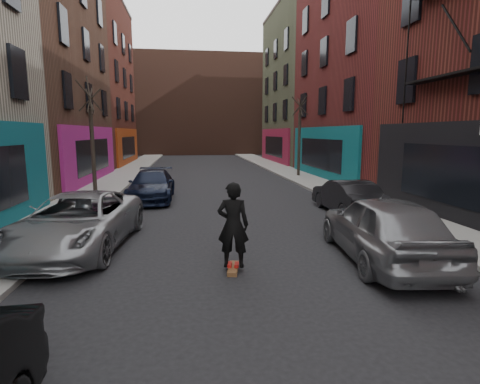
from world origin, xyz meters
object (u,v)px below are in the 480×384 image
object	(u,v)px
tree_left_far	(91,127)
parked_right_far	(383,228)
skateboard	(233,268)
parked_left_far	(78,222)
tree_right_far	(299,127)
pedestrian	(399,243)
skateboarder	(233,225)
parked_right_end	(346,196)
parked_left_end	(152,185)

from	to	relation	value
tree_left_far	parked_right_far	world-z (taller)	tree_left_far
skateboard	parked_left_far	bearing A→B (deg)	161.85
tree_right_far	parked_right_far	distance (m)	17.68
tree_left_far	pedestrian	size ratio (longest dim) A/B	4.33
parked_left_far	pedestrian	world-z (taller)	parked_left_far
parked_left_far	parked_right_far	distance (m)	7.92
tree_left_far	parked_left_far	size ratio (longest dim) A/B	1.20
skateboarder	skateboard	bearing A→B (deg)	-0.00
parked_right_end	pedestrian	distance (m)	6.61
tree_left_far	parked_right_end	distance (m)	12.57
parked_right_end	skateboard	xyz separation A→B (m)	(-5.12, -5.58, -0.61)
parked_right_end	parked_right_far	bearing A→B (deg)	74.53
tree_left_far	pedestrian	world-z (taller)	tree_left_far
skateboard	skateboarder	size ratio (longest dim) A/B	0.41
tree_left_far	parked_right_end	world-z (taller)	tree_left_far
tree_left_far	tree_right_far	bearing A→B (deg)	25.82
parked_left_end	skateboard	world-z (taller)	parked_left_end
skateboarder	parked_left_far	bearing A→B (deg)	-18.15
parked_right_end	tree_right_far	bearing A→B (deg)	-98.57
parked_right_end	skateboarder	size ratio (longest dim) A/B	2.07
pedestrian	skateboard	bearing A→B (deg)	-25.37
skateboard	pedestrian	xyz separation A→B (m)	(3.52, -0.83, 0.71)
tree_right_far	tree_left_far	bearing A→B (deg)	-154.18
parked_left_end	skateboard	bearing A→B (deg)	-73.56
parked_left_far	tree_left_far	bearing A→B (deg)	106.29
parked_right_far	skateboarder	xyz separation A→B (m)	(-3.72, -0.21, 0.24)
parked_right_far	parked_left_far	bearing A→B (deg)	-8.79
parked_left_end	parked_right_end	world-z (taller)	parked_left_end
skateboarder	pedestrian	world-z (taller)	skateboarder
parked_right_end	pedestrian	xyz separation A→B (m)	(-1.60, -6.41, 0.10)
tree_right_far	parked_left_far	xyz separation A→B (m)	(-10.67, -15.23, -2.78)
parked_left_end	parked_right_far	distance (m)	11.29
skateboard	parked_right_end	bearing A→B (deg)	58.32
skateboard	skateboarder	world-z (taller)	skateboarder
tree_right_far	pedestrian	bearing A→B (deg)	-99.94
parked_left_far	parked_right_far	xyz separation A→B (m)	(7.67, -1.98, 0.08)
tree_left_far	skateboard	world-z (taller)	tree_left_far
parked_right_end	skateboard	world-z (taller)	parked_right_end
parked_left_end	skateboard	distance (m)	9.90
parked_left_far	parked_right_far	size ratio (longest dim) A/B	1.11
parked_left_end	parked_right_far	size ratio (longest dim) A/B	0.98
parked_left_far	parked_right_end	xyz separation A→B (m)	(9.07, 3.39, -0.09)
tree_left_far	pedestrian	distance (m)	15.55
parked_left_far	skateboard	bearing A→B (deg)	-23.34
parked_left_end	parked_right_end	bearing A→B (deg)	-26.06
parked_right_far	parked_left_end	bearing A→B (deg)	-49.77
parked_right_far	skateboard	xyz separation A→B (m)	(-3.72, -0.21, -0.78)
parked_left_end	pedestrian	bearing A→B (deg)	-58.38
parked_left_end	parked_right_far	world-z (taller)	parked_right_far
skateboarder	tree_right_far	bearing A→B (deg)	-100.25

